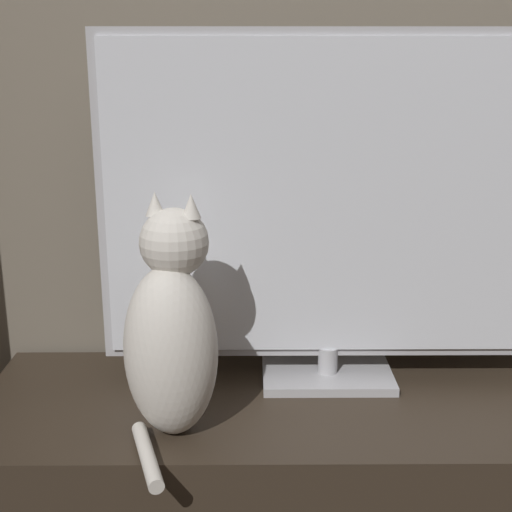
# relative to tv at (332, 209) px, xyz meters

# --- Properties ---
(wall_back) EXTENTS (4.80, 0.05, 2.60)m
(wall_back) POSITION_rel_tv_xyz_m (-0.13, 0.20, 0.38)
(wall_back) COLOR #756B5B
(wall_back) RESTS_ON ground_plane
(tv_stand) EXTENTS (1.25, 0.50, 0.53)m
(tv_stand) POSITION_rel_tv_xyz_m (-0.13, -0.10, -0.66)
(tv_stand) COLOR #33281E
(tv_stand) RESTS_ON ground_plane
(tv) EXTENTS (0.99, 0.17, 0.76)m
(tv) POSITION_rel_tv_xyz_m (0.00, 0.00, 0.00)
(tv) COLOR #B7B7BC
(tv) RESTS_ON tv_stand
(cat) EXTENTS (0.22, 0.33, 0.47)m
(cat) POSITION_rel_tv_xyz_m (-0.32, -0.22, -0.19)
(cat) COLOR silver
(cat) RESTS_ON tv_stand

